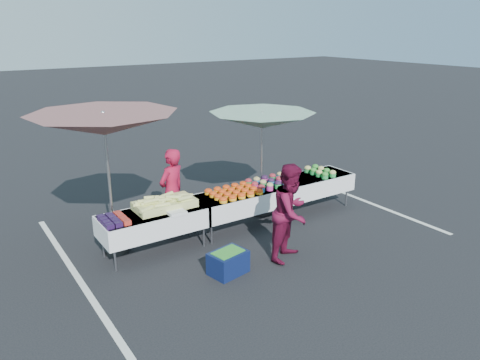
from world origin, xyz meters
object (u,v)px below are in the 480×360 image
umbrella_left (104,125)px  table_left (154,221)px  vendor (172,192)px  table_right (310,184)px  storage_bin (228,262)px  table_center (240,200)px  customer (291,212)px  umbrella_right (262,121)px

umbrella_left → table_left: bearing=-34.5°
vendor → table_right: bearing=146.6°
table_right → storage_bin: 3.26m
table_right → umbrella_left: (-4.18, 0.40, 1.68)m
umbrella_left → storage_bin: 2.99m
table_center → table_right: (1.80, 0.00, 0.00)m
table_left → customer: size_ratio=1.11×
customer → umbrella_left: (-2.42, 1.88, 1.43)m
table_right → storage_bin: size_ratio=2.85×
table_left → table_center: bearing=0.0°
storage_bin → vendor: bearing=80.0°
table_center → vendor: bearing=154.8°
table_left → table_center: same height
customer → storage_bin: size_ratio=2.56×
table_center → umbrella_left: size_ratio=0.63×
table_center → umbrella_left: bearing=170.5°
table_right → storage_bin: table_right is taller
table_left → table_center: (1.80, 0.00, 0.00)m
customer → umbrella_right: bearing=43.1°
vendor → umbrella_right: 2.29m
vendor → umbrella_left: (-1.21, -0.15, 1.43)m
table_left → vendor: 0.87m
table_right → umbrella_left: bearing=174.5°
table_left → umbrella_right: umbrella_right is taller
vendor → storage_bin: (0.03, -1.91, -0.63)m
table_center → table_right: 1.80m
customer → table_right: bearing=15.2°
table_center → vendor: 1.31m
umbrella_right → storage_bin: (-1.93, -1.76, -1.79)m
vendor → customer: 2.36m
vendor → customer: (1.21, -2.03, 0.00)m
vendor → customer: bearing=97.8°
table_center → customer: bearing=-88.4°
storage_bin → umbrella_left: bearing=114.3°
table_right → umbrella_left: size_ratio=0.63×
vendor → umbrella_right: umbrella_right is taller
table_center → storage_bin: (-1.13, -1.36, -0.39)m
table_right → umbrella_right: size_ratio=0.78×
table_left → vendor: size_ratio=1.12×
table_left → table_right: same height
umbrella_left → umbrella_right: umbrella_left is taller
table_center → storage_bin: table_center is taller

